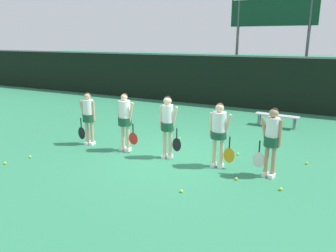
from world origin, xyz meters
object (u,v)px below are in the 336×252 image
object	(u,v)px
tennis_ball_5	(123,135)
tennis_ball_4	(236,179)
tennis_ball_8	(281,189)
tennis_ball_9	(307,163)
player_3	(219,129)
player_4	(272,137)
scoreboard	(273,17)
tennis_ball_1	(180,138)
tennis_ball_2	(30,157)
player_2	(168,122)
player_0	(88,115)
tennis_ball_0	(93,132)
tennis_ball_7	(181,191)
player_1	(125,117)
tennis_ball_6	(5,163)
bench_courtside	(277,117)
tennis_ball_3	(238,154)

from	to	relation	value
tennis_ball_5	tennis_ball_4	bearing A→B (deg)	-22.16
tennis_ball_8	tennis_ball_9	distance (m)	1.98
player_3	tennis_ball_9	size ratio (longest dim) A/B	25.45
player_4	tennis_ball_8	world-z (taller)	player_4
scoreboard	tennis_ball_4	xyz separation A→B (m)	(1.26, -10.01, -4.21)
tennis_ball_1	tennis_ball_2	bearing A→B (deg)	-130.22
tennis_ball_2	tennis_ball_8	bearing A→B (deg)	9.42
player_3	tennis_ball_5	distance (m)	4.12
tennis_ball_9	player_2	bearing A→B (deg)	-160.76
player_0	tennis_ball_2	distance (m)	2.10
player_2	player_3	distance (m)	1.47
player_2	tennis_ball_0	world-z (taller)	player_2
tennis_ball_1	tennis_ball_2	size ratio (longest dim) A/B	0.93
player_2	tennis_ball_2	xyz separation A→B (m)	(-3.43, -1.81, -1.01)
tennis_ball_2	tennis_ball_7	distance (m)	4.69
tennis_ball_7	player_1	bearing A→B (deg)	146.31
player_1	tennis_ball_8	distance (m)	4.72
scoreboard	tennis_ball_4	size ratio (longest dim) A/B	77.92
player_2	tennis_ball_4	bearing A→B (deg)	-24.06
player_1	tennis_ball_6	bearing A→B (deg)	-130.83
player_2	tennis_ball_9	size ratio (longest dim) A/B	26.38
player_4	tennis_ball_2	xyz separation A→B (m)	(-6.21, -1.77, -0.97)
tennis_ball_7	scoreboard	bearing A→B (deg)	91.92
player_4	tennis_ball_1	distance (m)	3.79
scoreboard	tennis_ball_9	bearing A→B (deg)	-72.02
bench_courtside	player_1	bearing A→B (deg)	-120.25
bench_courtside	tennis_ball_6	bearing A→B (deg)	-122.70
tennis_ball_7	tennis_ball_0	bearing A→B (deg)	149.74
tennis_ball_0	tennis_ball_2	bearing A→B (deg)	-88.17
tennis_ball_2	tennis_ball_7	bearing A→B (deg)	0.01
bench_courtside	tennis_ball_4	distance (m)	5.51
tennis_ball_7	tennis_ball_8	world-z (taller)	tennis_ball_8
player_1	player_3	xyz separation A→B (m)	(2.87, 0.04, -0.01)
tennis_ball_3	tennis_ball_5	bearing A→B (deg)	178.38
tennis_ball_2	tennis_ball_6	distance (m)	0.68
tennis_ball_4	tennis_ball_9	world-z (taller)	tennis_ball_4
scoreboard	tennis_ball_9	xyz separation A→B (m)	(2.65, -8.16, -4.21)
tennis_ball_1	tennis_ball_5	bearing A→B (deg)	-164.78
tennis_ball_3	tennis_ball_9	size ratio (longest dim) A/B	1.05
tennis_ball_2	tennis_ball_6	world-z (taller)	tennis_ball_2
tennis_ball_6	tennis_ball_9	world-z (taller)	tennis_ball_6
player_3	tennis_ball_9	xyz separation A→B (m)	(2.07, 1.23, -0.97)
tennis_ball_3	tennis_ball_6	distance (m)	6.41
player_0	tennis_ball_8	bearing A→B (deg)	-14.41
player_3	tennis_ball_6	xyz separation A→B (m)	(-5.10, -2.46, -0.97)
player_1	tennis_ball_4	size ratio (longest dim) A/B	24.83
tennis_ball_0	tennis_ball_7	xyz separation A→B (m)	(4.78, -2.79, 0.00)
tennis_ball_6	tennis_ball_5	bearing A→B (deg)	70.80
player_3	tennis_ball_2	distance (m)	5.31
player_1	player_4	size ratio (longest dim) A/B	1.01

